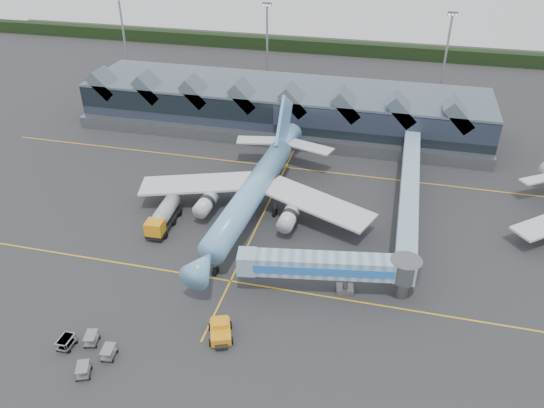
% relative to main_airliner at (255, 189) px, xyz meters
% --- Properties ---
extents(ground, '(260.00, 260.00, 0.00)m').
position_rel_main_airliner_xyz_m(ground, '(1.51, -10.68, -4.52)').
color(ground, '#27282A').
rests_on(ground, ground).
extents(taxi_stripes, '(120.00, 60.00, 0.01)m').
position_rel_main_airliner_xyz_m(taxi_stripes, '(1.51, -0.68, -4.52)').
color(taxi_stripes, yellow).
rests_on(taxi_stripes, ground).
extents(tree_line_far, '(260.00, 4.00, 4.00)m').
position_rel_main_airliner_xyz_m(tree_line_far, '(1.51, 99.32, -2.52)').
color(tree_line_far, black).
rests_on(tree_line_far, ground).
extents(terminal, '(90.00, 22.25, 12.52)m').
position_rel_main_airliner_xyz_m(terminal, '(-3.55, 36.67, 0.36)').
color(terminal, black).
rests_on(terminal, ground).
extents(light_masts, '(132.40, 42.56, 22.45)m').
position_rel_main_airliner_xyz_m(light_masts, '(22.51, 52.12, 7.97)').
color(light_masts, gray).
rests_on(light_masts, ground).
extents(main_airliner, '(41.59, 47.90, 15.38)m').
position_rel_main_airliner_xyz_m(main_airliner, '(0.00, 0.00, 0.00)').
color(main_airliner, '#68A6D3').
rests_on(main_airliner, ground).
extents(jet_bridge, '(24.58, 7.43, 6.08)m').
position_rel_main_airliner_xyz_m(jet_bridge, '(16.62, -17.29, -0.20)').
color(jet_bridge, '#6997AF').
rests_on(jet_bridge, ground).
extents(fuel_truck, '(3.62, 11.00, 3.67)m').
position_rel_main_airliner_xyz_m(fuel_truck, '(-13.32, -7.44, -2.47)').
color(fuel_truck, black).
rests_on(fuel_truck, ground).
extents(pushback_tug, '(4.03, 5.05, 2.03)m').
position_rel_main_airliner_xyz_m(pushback_tug, '(3.58, -29.13, -3.61)').
color(pushback_tug, orange).
rests_on(pushback_tug, ground).
extents(baggage_carts, '(7.39, 7.09, 1.49)m').
position_rel_main_airliner_xyz_m(baggage_carts, '(-11.50, -35.87, -3.68)').
color(baggage_carts, gray).
rests_on(baggage_carts, ground).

